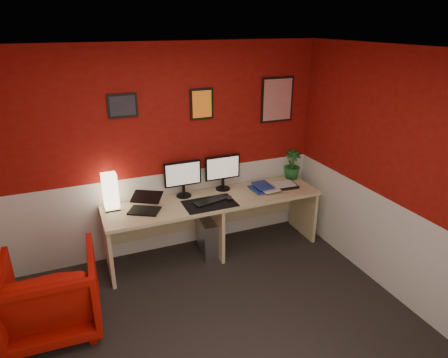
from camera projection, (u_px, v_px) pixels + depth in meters
The scene contains 24 objects.
ground at pixel (213, 342), 3.55m from camera, with size 4.00×3.50×0.01m, color black.
ceiling at pixel (209, 53), 2.61m from camera, with size 4.00×3.50×0.01m, color white.
wall_back at pixel (159, 154), 4.58m from camera, with size 4.00×0.01×2.50m, color maroon.
wall_right at pixel (406, 182), 3.78m from camera, with size 0.01×3.50×2.50m, color maroon.
wainscot_back at pixel (163, 212), 4.86m from camera, with size 4.00×0.01×1.00m, color silver.
wainscot_right at pixel (393, 249), 4.06m from camera, with size 0.01×3.50×1.00m, color silver.
desk at pixel (214, 226), 4.81m from camera, with size 2.60×0.65×0.73m, color tan.
shoji_lamp at pixel (111, 193), 4.34m from camera, with size 0.16×0.16×0.40m, color #FFE5B2.
laptop at pixel (144, 203), 4.32m from camera, with size 0.33×0.23×0.22m, color black.
monitor_left at pixel (183, 174), 4.63m from camera, with size 0.45×0.06×0.58m, color black.
monitor_right at pixel (223, 167), 4.83m from camera, with size 0.45×0.06×0.58m, color black.
desk_mat at pixel (210, 204), 4.54m from camera, with size 0.60×0.38×0.01m, color black.
keyboard at pixel (211, 201), 4.59m from camera, with size 0.42×0.14×0.02m, color black.
mouse at pixel (229, 198), 4.63m from camera, with size 0.06×0.10×0.03m, color black.
book_bottom at pixel (253, 191), 4.86m from camera, with size 0.21×0.28×0.03m, color navy.
book_middle at pixel (260, 189), 4.84m from camera, with size 0.21×0.29×0.02m, color silver.
book_top at pixel (256, 187), 4.85m from camera, with size 0.20×0.27×0.02m, color navy.
zen_tray at pixel (283, 186), 5.01m from camera, with size 0.35×0.25×0.03m, color black.
potted_plant at pixel (292, 165), 5.21m from camera, with size 0.22×0.22×0.39m, color #19591E.
pc_tower at pixel (208, 235), 4.87m from camera, with size 0.20×0.45×0.45m, color #99999E.
armchair at pixel (52, 294), 3.59m from camera, with size 0.81×0.83×0.76m, color red.
art_left at pixel (123, 106), 4.22m from camera, with size 0.32×0.02×0.26m, color black.
art_center at pixel (202, 104), 4.55m from camera, with size 0.28×0.02×0.36m, color orange.
art_right at pixel (277, 100), 4.91m from camera, with size 0.44×0.02×0.56m, color red.
Camera 1 is at (-0.95, -2.57, 2.70)m, focal length 31.52 mm.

